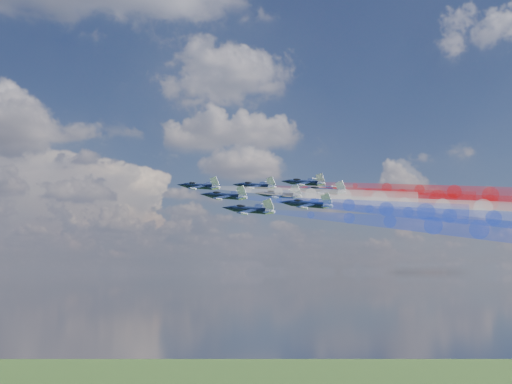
{
  "coord_description": "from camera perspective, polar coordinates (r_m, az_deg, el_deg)",
  "views": [
    {
      "loc": [
        -18.33,
        -154.05,
        146.95
      ],
      "look_at": [
        9.39,
        -11.26,
        167.08
      ],
      "focal_mm": 40.94,
      "sensor_mm": 36.0,
      "label": 1
    }
  ],
  "objects": [
    {
      "name": "trail_lead",
      "position": [
        141.25,
        5.36,
        -0.19
      ],
      "size": [
        43.49,
        33.52,
        11.63
      ],
      "primitive_type": null,
      "rotation": [
        0.13,
        -0.3,
        0.92
      ],
      "color": "white"
    },
    {
      "name": "jet_center_third",
      "position": [
        145.71,
        2.3,
        -0.27
      ],
      "size": [
        17.32,
        16.89,
        8.14
      ],
      "primitive_type": null,
      "rotation": [
        0.13,
        -0.3,
        0.92
      ],
      "color": "black"
    },
    {
      "name": "jet_rear_left",
      "position": [
        133.07,
        5.07,
        -1.19
      ],
      "size": [
        17.32,
        16.89,
        8.14
      ],
      "primitive_type": null,
      "rotation": [
        0.13,
        -0.3,
        0.92
      ],
      "color": "black"
    },
    {
      "name": "jet_inner_left",
      "position": [
        142.19,
        -3.03,
        -0.39
      ],
      "size": [
        17.32,
        16.89,
        8.14
      ],
      "primitive_type": null,
      "rotation": [
        0.13,
        -0.3,
        0.92
      ],
      "color": "black"
    },
    {
      "name": "trail_rear_left",
      "position": [
        125.97,
        18.4,
        -2.17
      ],
      "size": [
        43.49,
        33.52,
        11.63
      ],
      "primitive_type": null,
      "rotation": [
        0.13,
        -0.3,
        0.92
      ],
      "color": "blue"
    },
    {
      "name": "trail_inner_right",
      "position": [
        147.64,
        10.91,
        -0.13
      ],
      "size": [
        43.49,
        33.52,
        11.63
      ],
      "primitive_type": null,
      "rotation": [
        0.13,
        -0.3,
        0.92
      ],
      "color": "red"
    },
    {
      "name": "trail_outer_left",
      "position": [
        119.18,
        12.96,
        -2.85
      ],
      "size": [
        43.49,
        33.52,
        11.63
      ],
      "primitive_type": null,
      "rotation": [
        0.13,
        -0.3,
        0.92
      ],
      "color": "blue"
    },
    {
      "name": "jet_outer_left",
      "position": [
        129.14,
        -0.58,
        -1.75
      ],
      "size": [
        17.32,
        16.89,
        8.14
      ],
      "primitive_type": null,
      "rotation": [
        0.13,
        -0.3,
        0.92
      ],
      "color": "black"
    },
    {
      "name": "jet_inner_right",
      "position": [
        158.05,
        -0.01,
        0.6
      ],
      "size": [
        17.32,
        16.89,
        8.14
      ],
      "primitive_type": null,
      "rotation": [
        0.13,
        -0.3,
        0.92
      ],
      "color": "black"
    },
    {
      "name": "jet_outer_right",
      "position": [
        160.9,
        4.78,
        0.93
      ],
      "size": [
        17.32,
        16.89,
        8.14
      ],
      "primitive_type": null,
      "rotation": [
        0.13,
        -0.3,
        0.92
      ],
      "color": "black"
    },
    {
      "name": "jet_rear_right",
      "position": [
        148.23,
        6.61,
        0.1
      ],
      "size": [
        17.32,
        16.89,
        8.14
      ],
      "primitive_type": null,
      "rotation": [
        0.13,
        -0.3,
        0.92
      ],
      "color": "black"
    },
    {
      "name": "trail_center_third",
      "position": [
        136.79,
        14.32,
        -1.12
      ],
      "size": [
        43.49,
        33.52,
        11.63
      ],
      "primitive_type": null,
      "rotation": [
        0.13,
        -0.3,
        0.92
      ],
      "color": "white"
    },
    {
      "name": "jet_lead",
      "position": [
        154.41,
        -5.5,
        0.57
      ],
      "size": [
        17.32,
        16.89,
        8.14
      ],
      "primitive_type": null,
      "rotation": [
        0.13,
        -0.3,
        0.92
      ],
      "color": "black"
    },
    {
      "name": "trail_rear_right",
      "position": [
        141.54,
        18.56,
        -0.7
      ],
      "size": [
        43.49,
        33.52,
        11.63
      ],
      "primitive_type": null,
      "rotation": [
        0.13,
        -0.3,
        0.92
      ],
      "color": "red"
    },
    {
      "name": "trail_outer_right",
      "position": [
        152.96,
        15.7,
        0.23
      ],
      "size": [
        43.49,
        33.52,
        11.63
      ],
      "primitive_type": null,
      "rotation": [
        0.13,
        -0.3,
        0.92
      ],
      "color": "red"
    },
    {
      "name": "trail_inner_left",
      "position": [
        130.57,
        9.02,
        -1.3
      ],
      "size": [
        43.49,
        33.52,
        11.63
      ],
      "primitive_type": null,
      "rotation": [
        0.13,
        -0.3,
        0.92
      ],
      "color": "blue"
    }
  ]
}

